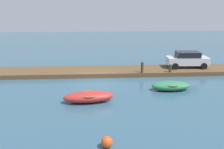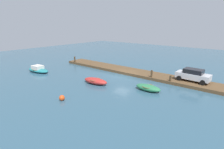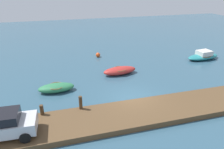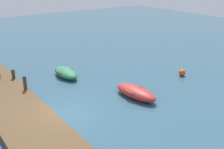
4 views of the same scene
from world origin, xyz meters
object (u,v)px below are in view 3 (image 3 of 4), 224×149
at_px(rowboat_red, 120,71).
at_px(motorboat_teal, 203,56).
at_px(mooring_post_mid_west, 81,103).
at_px(mooring_post_west, 42,110).
at_px(marker_buoy, 98,55).
at_px(dinghy_green, 56,88).

relative_size(rowboat_red, motorboat_teal, 0.80).
relative_size(motorboat_teal, mooring_post_mid_west, 4.50).
bearing_deg(mooring_post_mid_west, mooring_post_west, 180.00).
bearing_deg(mooring_post_west, marker_buoy, 61.45).
xyz_separation_m(motorboat_teal, mooring_post_west, (-19.20, -7.82, 0.36)).
distance_m(rowboat_red, dinghy_green, 6.92).
xyz_separation_m(dinghy_green, motorboat_teal, (18.10, 3.80, 0.05)).
distance_m(mooring_post_west, mooring_post_mid_west, 2.72).
height_order(motorboat_teal, marker_buoy, motorboat_teal).
bearing_deg(rowboat_red, marker_buoy, 94.30).
bearing_deg(motorboat_teal, marker_buoy, 154.22).
distance_m(dinghy_green, mooring_post_mid_west, 4.37).
bearing_deg(rowboat_red, mooring_post_west, -146.69).
height_order(rowboat_red, marker_buoy, rowboat_red).
bearing_deg(mooring_post_mid_west, rowboat_red, 51.27).
bearing_deg(mooring_post_west, dinghy_green, 74.76).
relative_size(dinghy_green, motorboat_teal, 0.68).
relative_size(rowboat_red, marker_buoy, 6.38).
bearing_deg(marker_buoy, motorboat_teal, -19.13).
bearing_deg(motorboat_teal, mooring_post_west, -164.49).
height_order(rowboat_red, dinghy_green, rowboat_red).
bearing_deg(mooring_post_west, rowboat_red, 38.81).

